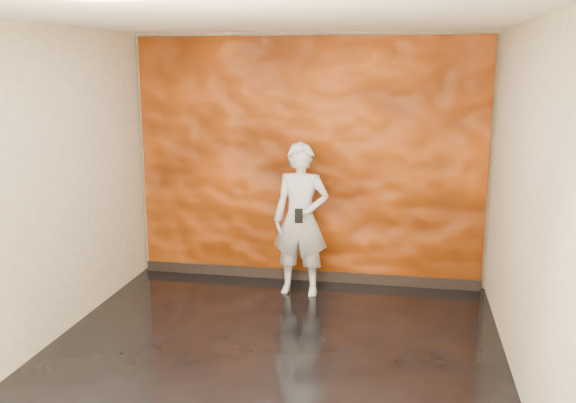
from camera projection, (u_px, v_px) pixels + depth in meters
name	position (u px, v px, depth m)	size (l,w,h in m)	color
room	(271.00, 195.00, 5.30)	(4.02, 4.02, 2.81)	black
feature_wall	(308.00, 162.00, 7.19)	(3.90, 0.06, 2.75)	#C0480A
baseboard	(307.00, 275.00, 7.43)	(3.90, 0.04, 0.12)	black
man	(301.00, 220.00, 6.86)	(0.60, 0.40, 1.65)	#9DA3AE
phone	(299.00, 216.00, 6.60)	(0.08, 0.02, 0.15)	black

